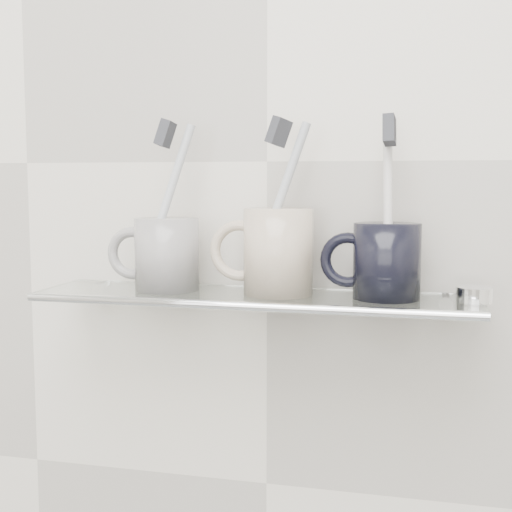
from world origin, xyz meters
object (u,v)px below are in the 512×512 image
(shelf_glass, at_px, (254,297))
(mug_center, at_px, (278,252))
(mug_left, at_px, (167,254))
(mug_right, at_px, (387,261))

(shelf_glass, distance_m, mug_center, 0.06)
(shelf_glass, relative_size, mug_left, 5.97)
(mug_left, bearing_deg, mug_center, 15.98)
(shelf_glass, height_order, mug_center, mug_center)
(mug_center, height_order, mug_right, mug_center)
(mug_right, bearing_deg, mug_left, 175.29)
(mug_left, xyz_separation_m, mug_right, (0.25, 0.00, -0.00))
(mug_left, relative_size, mug_right, 1.03)
(shelf_glass, height_order, mug_left, mug_left)
(mug_left, distance_m, mug_right, 0.25)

